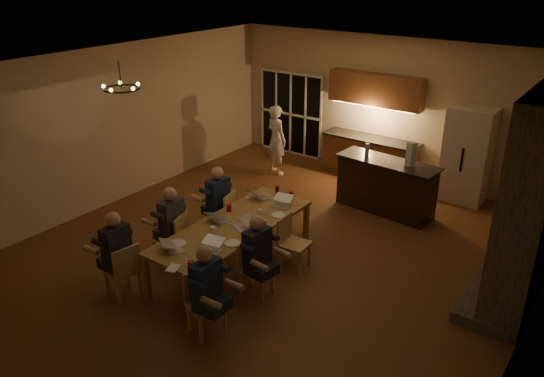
{
  "coord_description": "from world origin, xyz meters",
  "views": [
    {
      "loc": [
        4.66,
        -6.54,
        4.73
      ],
      "look_at": [
        -0.29,
        0.3,
        1.05
      ],
      "focal_mm": 35.0,
      "sensor_mm": 36.0,
      "label": 1
    }
  ],
  "objects_px": {
    "laptop_d": "(242,222)",
    "chair_right_near": "(206,305)",
    "laptop_c": "(219,214)",
    "mug_front": "(213,229)",
    "laptop_f": "(281,200)",
    "mug_back": "(247,199)",
    "plate_far": "(278,215)",
    "laptop_e": "(262,192)",
    "chair_left_near": "(122,269)",
    "can_right": "(265,224)",
    "chandelier": "(121,89)",
    "redcup_near": "(191,265)",
    "chair_right_mid": "(257,269)",
    "plate_left": "(177,243)",
    "chair_left_far": "(220,215)",
    "chair_right_far": "(295,243)",
    "can_cola": "(277,190)",
    "can_silver": "(210,238)",
    "laptop_b": "(210,245)",
    "person_right_mid": "(257,257)",
    "dining_table": "(234,245)",
    "chair_left_mid": "(171,238)",
    "redcup_far": "(291,195)",
    "person_left_far": "(219,203)",
    "plate_near": "(232,243)",
    "person_right_near": "(207,292)",
    "person_left_mid": "(172,226)",
    "bar_bottle": "(367,149)",
    "bar_island": "(386,186)",
    "standing_person": "(276,140)",
    "laptop_a": "(175,243)",
    "mug_mid": "(260,212)",
    "refrigerator": "(467,155)",
    "redcup_mid": "(229,208)"
  },
  "relations": [
    {
      "from": "laptop_d",
      "to": "chair_right_near",
      "type": "bearing_deg",
      "value": -41.89
    },
    {
      "from": "laptop_c",
      "to": "mug_front",
      "type": "height_order",
      "value": "laptop_c"
    },
    {
      "from": "laptop_f",
      "to": "mug_back",
      "type": "height_order",
      "value": "laptop_f"
    },
    {
      "from": "plate_far",
      "to": "laptop_e",
      "type": "bearing_deg",
      "value": 147.98
    },
    {
      "from": "chair_left_near",
      "to": "mug_back",
      "type": "relative_size",
      "value": 8.9
    },
    {
      "from": "plate_far",
      "to": "can_right",
      "type": "bearing_deg",
      "value": -82.36
    },
    {
      "from": "chandelier",
      "to": "redcup_near",
      "type": "bearing_deg",
      "value": -24.05
    },
    {
      "from": "laptop_d",
      "to": "chair_right_mid",
      "type": "bearing_deg",
      "value": -8.85
    },
    {
      "from": "mug_back",
      "to": "plate_left",
      "type": "distance_m",
      "value": 1.8
    },
    {
      "from": "chair_left_far",
      "to": "laptop_f",
      "type": "distance_m",
      "value": 1.21
    },
    {
      "from": "chair_right_far",
      "to": "mug_back",
      "type": "relative_size",
      "value": 8.9
    },
    {
      "from": "chair_right_near",
      "to": "can_cola",
      "type": "distance_m",
      "value": 3.22
    },
    {
      "from": "laptop_e",
      "to": "can_silver",
      "type": "relative_size",
      "value": 2.67
    },
    {
      "from": "laptop_b",
      "to": "redcup_near",
      "type": "xyz_separation_m",
      "value": [
        0.12,
        -0.52,
        -0.05
      ]
    },
    {
      "from": "can_cola",
      "to": "laptop_b",
      "type": "bearing_deg",
      "value": -79.52
    },
    {
      "from": "plate_left",
      "to": "person_right_mid",
      "type": "bearing_deg",
      "value": 22.26
    },
    {
      "from": "chair_right_far",
      "to": "laptop_f",
      "type": "bearing_deg",
      "value": 46.98
    },
    {
      "from": "chandelier",
      "to": "mug_front",
      "type": "bearing_deg",
      "value": -3.47
    },
    {
      "from": "chandelier",
      "to": "laptop_c",
      "type": "relative_size",
      "value": 1.92
    },
    {
      "from": "dining_table",
      "to": "laptop_d",
      "type": "bearing_deg",
      "value": 0.1
    },
    {
      "from": "chair_left_near",
      "to": "chair_left_mid",
      "type": "relative_size",
      "value": 1.0
    },
    {
      "from": "chair_right_mid",
      "to": "redcup_far",
      "type": "bearing_deg",
      "value": 9.05
    },
    {
      "from": "person_left_far",
      "to": "plate_near",
      "type": "distance_m",
      "value": 1.63
    },
    {
      "from": "person_right_near",
      "to": "person_left_mid",
      "type": "height_order",
      "value": "same"
    },
    {
      "from": "laptop_c",
      "to": "bar_bottle",
      "type": "relative_size",
      "value": 1.33
    },
    {
      "from": "mug_front",
      "to": "laptop_f",
      "type": "bearing_deg",
      "value": 76.8
    },
    {
      "from": "bar_island",
      "to": "standing_person",
      "type": "distance_m",
      "value": 3.03
    },
    {
      "from": "person_left_far",
      "to": "can_right",
      "type": "bearing_deg",
      "value": 79.06
    },
    {
      "from": "laptop_c",
      "to": "laptop_e",
      "type": "bearing_deg",
      "value": -79.14
    },
    {
      "from": "chair_left_near",
      "to": "chandelier",
      "type": "bearing_deg",
      "value": -127.34
    },
    {
      "from": "chandelier",
      "to": "redcup_far",
      "type": "distance_m",
      "value": 3.43
    },
    {
      "from": "standing_person",
      "to": "laptop_a",
      "type": "height_order",
      "value": "standing_person"
    },
    {
      "from": "standing_person",
      "to": "person_left_mid",
      "type": "bearing_deg",
      "value": 121.18
    },
    {
      "from": "chair_left_near",
      "to": "laptop_a",
      "type": "distance_m",
      "value": 0.92
    },
    {
      "from": "mug_mid",
      "to": "redcup_far",
      "type": "distance_m",
      "value": 0.89
    },
    {
      "from": "laptop_d",
      "to": "can_right",
      "type": "xyz_separation_m",
      "value": [
        0.27,
        0.25,
        -0.05
      ]
    },
    {
      "from": "redcup_far",
      "to": "person_left_mid",
      "type": "bearing_deg",
      "value": -117.68
    },
    {
      "from": "mug_mid",
      "to": "bar_bottle",
      "type": "xyz_separation_m",
      "value": [
        0.51,
        2.91,
        0.4
      ]
    },
    {
      "from": "chair_right_far",
      "to": "person_right_near",
      "type": "xyz_separation_m",
      "value": [
        0.01,
        -2.13,
        0.24
      ]
    },
    {
      "from": "chair_right_mid",
      "to": "plate_near",
      "type": "relative_size",
      "value": 3.68
    },
    {
      "from": "laptop_e",
      "to": "laptop_a",
      "type": "bearing_deg",
      "value": 110.65
    },
    {
      "from": "bar_island",
      "to": "bar_bottle",
      "type": "bearing_deg",
      "value": 176.52
    },
    {
      "from": "chair_left_mid",
      "to": "can_cola",
      "type": "distance_m",
      "value": 2.17
    },
    {
      "from": "chair_left_far",
      "to": "mug_mid",
      "type": "height_order",
      "value": "chair_left_far"
    },
    {
      "from": "mug_back",
      "to": "can_right",
      "type": "relative_size",
      "value": 0.83
    },
    {
      "from": "can_silver",
      "to": "refrigerator",
      "type": "bearing_deg",
      "value": 68.44
    },
    {
      "from": "bar_island",
      "to": "redcup_mid",
      "type": "bearing_deg",
      "value": -111.73
    },
    {
      "from": "laptop_e",
      "to": "can_right",
      "type": "relative_size",
      "value": 2.67
    },
    {
      "from": "laptop_f",
      "to": "person_left_mid",
      "type": "bearing_deg",
      "value": -136.12
    },
    {
      "from": "person_left_mid",
      "to": "laptop_b",
      "type": "height_order",
      "value": "person_left_mid"
    }
  ]
}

